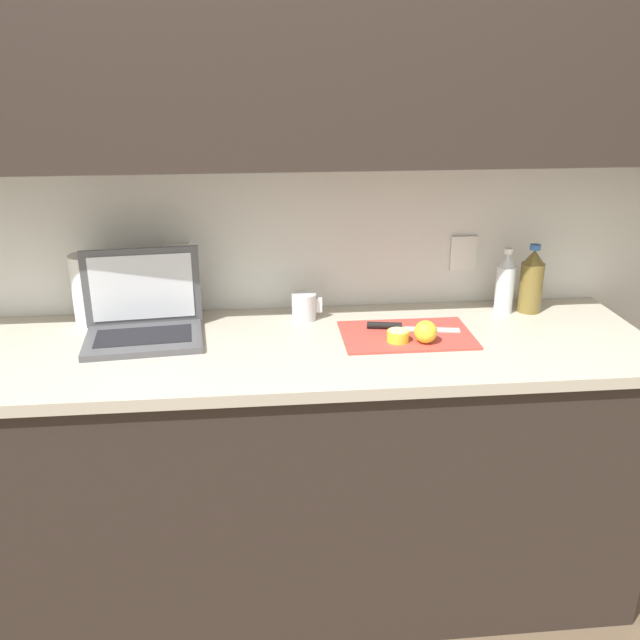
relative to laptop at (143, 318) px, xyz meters
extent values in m
plane|color=brown|center=(0.38, -0.11, -0.97)|extent=(12.00, 12.00, 0.00)
cube|color=white|center=(0.38, 0.25, 0.33)|extent=(5.20, 0.06, 2.60)
cube|color=white|center=(0.09, 0.21, 0.12)|extent=(0.09, 0.01, 0.12)
cube|color=white|center=(1.07, 0.21, 0.12)|extent=(0.09, 0.01, 0.12)
cube|color=#332823|center=(0.38, 0.06, 0.80)|extent=(4.42, 0.32, 0.70)
cube|color=#332823|center=(0.38, -0.10, -0.53)|extent=(2.29, 0.61, 0.87)
cube|color=beige|center=(0.38, -0.10, -0.08)|extent=(2.37, 0.65, 0.03)
cube|color=#515156|center=(0.00, -0.05, -0.05)|extent=(0.37, 0.28, 0.02)
cube|color=black|center=(0.00, -0.05, -0.04)|extent=(0.30, 0.17, 0.00)
cube|color=#515156|center=(-0.01, 0.07, 0.08)|extent=(0.36, 0.04, 0.25)
cube|color=white|center=(-0.01, 0.07, 0.08)|extent=(0.31, 0.03, 0.21)
cube|color=#D1473D|center=(0.81, -0.08, -0.06)|extent=(0.41, 0.26, 0.01)
cube|color=silver|center=(0.90, -0.06, -0.05)|extent=(0.19, 0.07, 0.00)
cylinder|color=black|center=(0.75, -0.03, -0.04)|extent=(0.11, 0.04, 0.02)
cylinder|color=yellow|center=(0.77, -0.14, -0.04)|extent=(0.07, 0.07, 0.03)
cylinder|color=#F4EAA3|center=(0.77, -0.14, -0.02)|extent=(0.06, 0.06, 0.00)
sphere|color=yellow|center=(0.85, -0.15, -0.02)|extent=(0.07, 0.07, 0.07)
cylinder|color=silver|center=(1.19, 0.10, 0.02)|extent=(0.06, 0.06, 0.16)
cone|color=silver|center=(1.19, 0.10, 0.12)|extent=(0.06, 0.06, 0.04)
cylinder|color=white|center=(1.19, 0.10, 0.15)|extent=(0.03, 0.03, 0.02)
cylinder|color=olive|center=(1.28, 0.10, 0.02)|extent=(0.08, 0.08, 0.17)
cone|color=olive|center=(1.28, 0.10, 0.13)|extent=(0.07, 0.07, 0.05)
cylinder|color=#3366B2|center=(1.28, 0.10, 0.16)|extent=(0.04, 0.04, 0.02)
cylinder|color=silver|center=(0.51, 0.10, -0.02)|extent=(0.08, 0.08, 0.09)
cube|color=silver|center=(0.56, 0.10, -0.01)|extent=(0.02, 0.01, 0.05)
cylinder|color=white|center=(-0.17, 0.11, 0.06)|extent=(0.12, 0.12, 0.24)
camera|label=1|loc=(0.35, -2.00, 0.74)|focal=38.00mm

